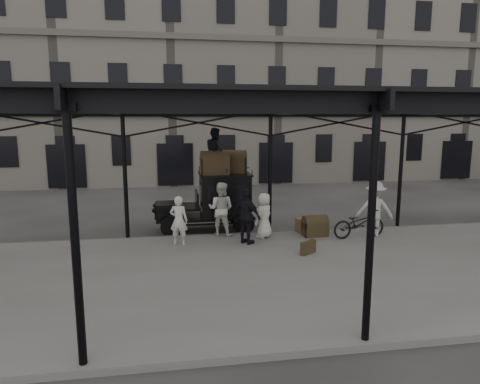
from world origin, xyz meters
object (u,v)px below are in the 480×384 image
object	(u,v)px
taxi	(216,199)
porter_left	(179,220)
porter_official	(247,216)
steamer_trunk_roof_near	(215,165)
steamer_trunk_platform	(315,227)
bicycle	(359,223)

from	to	relation	value
taxi	porter_left	size ratio (longest dim) A/B	2.27
porter_left	porter_official	distance (m)	2.20
steamer_trunk_roof_near	steamer_trunk_platform	world-z (taller)	steamer_trunk_roof_near
steamer_trunk_roof_near	steamer_trunk_platform	xyz separation A→B (m)	(3.33, -1.59, -2.09)
porter_left	taxi	bearing A→B (deg)	-106.63
porter_official	bicycle	xyz separation A→B (m)	(3.92, 0.10, -0.41)
bicycle	steamer_trunk_platform	xyz separation A→B (m)	(-1.41, 0.45, -0.19)
steamer_trunk_platform	porter_official	bearing A→B (deg)	-173.46
porter_left	bicycle	distance (m)	6.11
taxi	bicycle	size ratio (longest dim) A/B	1.91
porter_left	bicycle	size ratio (longest dim) A/B	0.84
taxi	porter_left	distance (m)	2.59
taxi	bicycle	xyz separation A→B (m)	(4.65, -2.29, -0.55)
steamer_trunk_platform	bicycle	bearing A→B (deg)	-23.73
porter_left	porter_official	size ratio (longest dim) A/B	0.88
porter_official	steamer_trunk_roof_near	xyz separation A→B (m)	(-0.82, 2.14, 1.48)
porter_official	steamer_trunk_roof_near	distance (m)	2.72
taxi	bicycle	distance (m)	5.21
taxi	bicycle	bearing A→B (deg)	-26.17
taxi	steamer_trunk_roof_near	size ratio (longest dim) A/B	3.70
porter_official	steamer_trunk_roof_near	bearing A→B (deg)	-18.70
porter_official	steamer_trunk_platform	xyz separation A→B (m)	(2.51, 0.55, -0.61)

